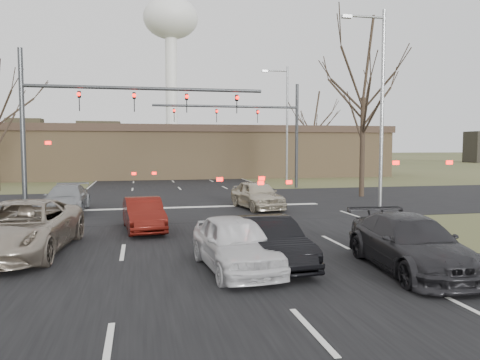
% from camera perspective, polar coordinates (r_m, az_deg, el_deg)
% --- Properties ---
extents(ground, '(360.00, 360.00, 0.00)m').
position_cam_1_polar(ground, '(12.43, 2.08, -11.18)').
color(ground, '#414726').
rests_on(ground, ground).
extents(road_main, '(14.00, 300.00, 0.02)m').
position_cam_1_polar(road_main, '(71.75, -9.78, 1.57)').
color(road_main, black).
rests_on(road_main, ground).
extents(road_cross, '(200.00, 14.00, 0.02)m').
position_cam_1_polar(road_cross, '(26.98, -5.78, -2.77)').
color(road_cross, black).
rests_on(road_cross, ground).
extents(building, '(42.40, 10.40, 5.30)m').
position_cam_1_polar(building, '(49.86, -6.46, 3.50)').
color(building, olive).
rests_on(building, ground).
extents(water_tower, '(15.00, 15.00, 44.50)m').
position_cam_1_polar(water_tower, '(135.78, -8.44, 17.92)').
color(water_tower, silver).
rests_on(water_tower, ground).
extents(mast_arm_near, '(12.12, 0.24, 8.00)m').
position_cam_1_polar(mast_arm_near, '(24.78, -17.58, 8.15)').
color(mast_arm_near, '#383A3D').
rests_on(mast_arm_near, ground).
extents(mast_arm_far, '(11.12, 0.24, 8.00)m').
position_cam_1_polar(mast_arm_far, '(35.84, 2.65, 6.99)').
color(mast_arm_far, '#383A3D').
rests_on(mast_arm_far, ground).
extents(streetlight_right_near, '(2.34, 0.25, 10.00)m').
position_cam_1_polar(streetlight_right_near, '(24.72, 16.58, 9.38)').
color(streetlight_right_near, gray).
rests_on(streetlight_right_near, ground).
extents(streetlight_right_far, '(2.34, 0.25, 10.00)m').
position_cam_1_polar(streetlight_right_far, '(40.58, 5.52, 7.46)').
color(streetlight_right_far, gray).
rests_on(streetlight_right_far, ground).
extents(tree_right_near, '(6.90, 6.90, 11.50)m').
position_cam_1_polar(tree_right_near, '(31.44, 14.89, 14.36)').
color(tree_right_near, black).
rests_on(tree_right_near, ground).
extents(tree_right_far, '(5.40, 5.40, 9.00)m').
position_cam_1_polar(tree_right_far, '(50.08, 8.99, 8.39)').
color(tree_right_far, black).
rests_on(tree_right_far, ground).
extents(car_silver_suv, '(3.26, 6.07, 1.62)m').
position_cam_1_polar(car_silver_suv, '(15.68, -25.17, -5.32)').
color(car_silver_suv, gray).
rests_on(car_silver_suv, ground).
extents(car_white_sedan, '(2.07, 4.38, 1.45)m').
position_cam_1_polar(car_white_sedan, '(12.49, -0.57, -7.68)').
color(car_white_sedan, silver).
rests_on(car_white_sedan, ground).
extents(car_black_hatch, '(1.73, 4.11, 1.32)m').
position_cam_1_polar(car_black_hatch, '(13.00, 3.55, -7.50)').
color(car_black_hatch, black).
rests_on(car_black_hatch, ground).
extents(car_charcoal_sedan, '(2.43, 5.11, 1.44)m').
position_cam_1_polar(car_charcoal_sedan, '(13.20, 20.09, -7.31)').
color(car_charcoal_sedan, black).
rests_on(car_charcoal_sedan, ground).
extents(car_grey_ahead, '(1.99, 4.71, 1.36)m').
position_cam_1_polar(car_grey_ahead, '(24.51, -20.41, -2.16)').
color(car_grey_ahead, gray).
rests_on(car_grey_ahead, ground).
extents(car_red_ahead, '(1.73, 3.99, 1.28)m').
position_cam_1_polar(car_red_ahead, '(18.53, -11.68, -4.11)').
color(car_red_ahead, '#4D100B').
rests_on(car_red_ahead, ground).
extents(car_silver_ahead, '(2.30, 4.53, 1.48)m').
position_cam_1_polar(car_silver_ahead, '(24.29, 2.10, -1.81)').
color(car_silver_ahead, '#BAAF96').
rests_on(car_silver_ahead, ground).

